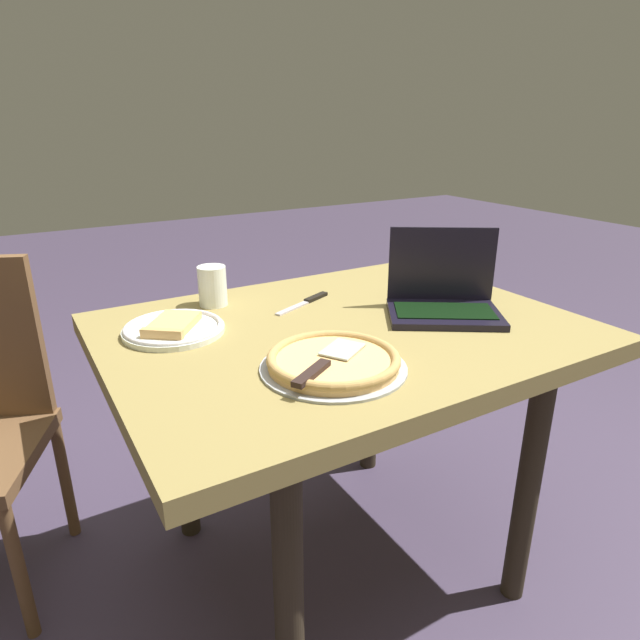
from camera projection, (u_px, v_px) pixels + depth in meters
The scene contains 7 objects.
ground_plane at pixel (340, 558), 1.68m from camera, with size 12.00×12.00×0.00m, color #3D3248.
dining_table at pixel (343, 357), 1.44m from camera, with size 1.19×0.90×0.77m.
laptop at pixel (443, 296), 1.49m from camera, with size 0.36×0.34×0.22m.
pizza_plate at pixel (173, 328), 1.36m from camera, with size 0.25×0.25×0.04m.
pizza_tray at pixel (333, 361), 1.16m from camera, with size 0.32×0.32×0.04m.
table_knife at pixel (307, 301), 1.58m from camera, with size 0.21×0.11×0.01m.
drink_cup at pixel (212, 285), 1.55m from camera, with size 0.08×0.08×0.11m.
Camera 1 is at (0.72, 1.10, 1.28)m, focal length 30.68 mm.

